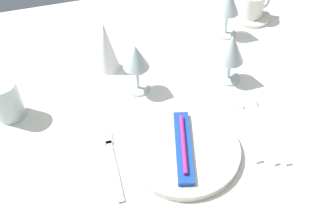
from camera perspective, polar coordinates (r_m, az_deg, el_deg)
The scene contains 14 objects.
dining_table at distance 1.13m, azimuth -2.82°, elevation -0.86°, with size 1.80×1.11×0.74m.
dinner_plate at distance 0.94m, azimuth 2.18°, elevation -5.52°, with size 0.27×0.27×0.02m, color white.
toothbrush_package at distance 0.92m, azimuth 2.21°, elevation -4.87°, with size 0.09×0.21×0.02m.
fork_outer at distance 0.93m, azimuth -7.90°, elevation -6.92°, with size 0.03×0.21×0.00m.
dinner_knife at distance 1.00m, azimuth 10.66°, elevation -2.66°, with size 0.02×0.21×0.00m.
spoon_soup at distance 1.02m, azimuth 11.57°, elevation -1.54°, with size 0.03×0.22×0.01m.
spoon_dessert at distance 1.03m, azimuth 13.42°, elevation -1.23°, with size 0.03×0.23×0.01m.
saucer_right at distance 1.40m, azimuth 11.68°, elevation 13.26°, with size 0.13×0.13×0.01m, color white.
coffee_cup_right at distance 1.38m, azimuth 12.01°, elevation 14.73°, with size 0.10×0.08×0.07m.
wine_glass_centre at distance 1.08m, azimuth 9.07°, elevation 8.70°, with size 0.07×0.07×0.15m.
wine_glass_left at distance 1.25m, azimuth 8.65°, elevation 14.98°, with size 0.07×0.07×0.15m.
wine_glass_right at distance 1.03m, azimuth -4.59°, elevation 7.54°, with size 0.07×0.07×0.15m.
drink_tumbler at distance 1.06m, azimuth -22.05°, elevation 1.53°, with size 0.07×0.07×0.10m.
napkin_folded at distance 1.13m, azimuth -8.85°, elevation 9.23°, with size 0.07×0.07×0.15m, color white.
Camera 1 is at (-0.18, -0.76, 1.48)m, focal length 42.69 mm.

